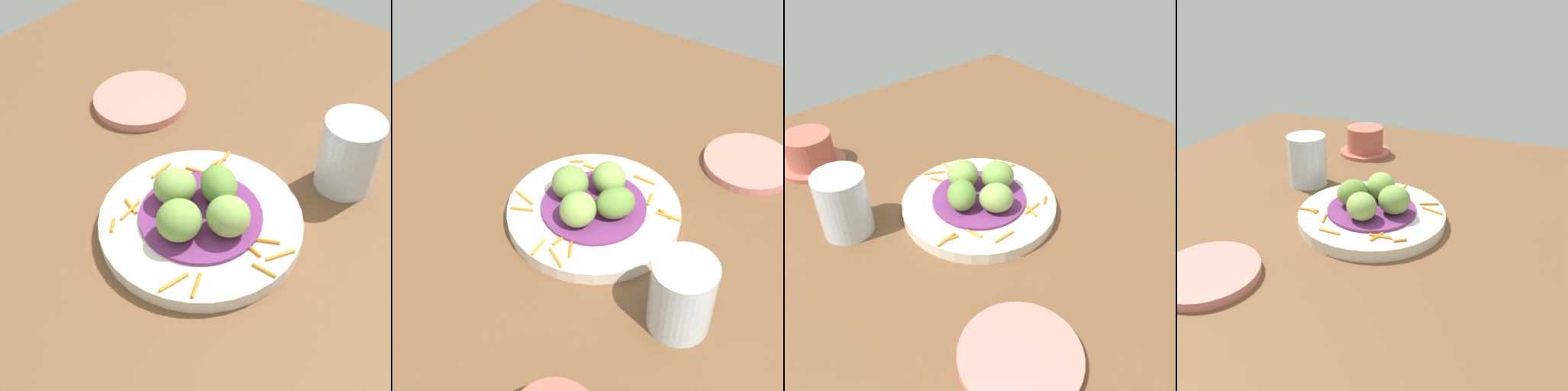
{
  "view_description": "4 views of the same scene",
  "coord_description": "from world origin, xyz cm",
  "views": [
    {
      "loc": [
        -30.88,
        39.25,
        54.29
      ],
      "look_at": [
        -0.4,
        3.15,
        6.67
      ],
      "focal_mm": 52.34,
      "sensor_mm": 36.0,
      "label": 1
    },
    {
      "loc": [
        -51.39,
        -29.58,
        60.47
      ],
      "look_at": [
        -2.37,
        3.94,
        6.73
      ],
      "focal_mm": 53.63,
      "sensor_mm": 36.0,
      "label": 2
    },
    {
      "loc": [
        39.17,
        -30.42,
        45.63
      ],
      "look_at": [
        0.38,
        2.13,
        6.62
      ],
      "focal_mm": 38.68,
      "sensor_mm": 36.0,
      "label": 3
    },
    {
      "loc": [
        55.01,
        29.55,
        36.84
      ],
      "look_at": [
        -1.61,
        3.6,
        6.82
      ],
      "focal_mm": 38.59,
      "sensor_mm": 36.0,
      "label": 4
    }
  ],
  "objects": [
    {
      "name": "guac_scoop_center",
      "position": [
        2.46,
        3.57,
        6.71
      ],
      "size": [
        6.99,
        7.06,
        4.43
      ],
      "primitive_type": "ellipsoid",
      "rotation": [
        0.0,
        0.0,
        0.89
      ],
      "color": "#84A851",
      "rests_on": "cabbage_bed"
    },
    {
      "name": "main_plate",
      "position": [
        -1.52,
        3.48,
        2.99
      ],
      "size": [
        24.61,
        24.61,
        1.98
      ],
      "primitive_type": "cylinder",
      "color": "silver",
      "rests_on": "table_surface"
    },
    {
      "name": "cabbage_bed",
      "position": [
        -1.52,
        3.48,
        4.23
      ],
      "size": [
        14.91,
        14.91,
        0.52
      ],
      "primitive_type": "cylinder",
      "color": "#702D6B",
      "rests_on": "main_plate"
    },
    {
      "name": "water_glass",
      "position": [
        -10.67,
        -14.81,
        6.99
      ],
      "size": [
        7.61,
        7.61,
        9.98
      ],
      "primitive_type": "cylinder",
      "color": "silver",
      "rests_on": "table_surface"
    },
    {
      "name": "guac_scoop_right",
      "position": [
        -1.61,
        7.46,
        6.84
      ],
      "size": [
        5.97,
        6.05,
        4.69
      ],
      "primitive_type": "ellipsoid",
      "rotation": [
        0.0,
        0.0,
        6.12
      ],
      "color": "#759E47",
      "rests_on": "cabbage_bed"
    },
    {
      "name": "guac_scoop_left",
      "position": [
        -1.43,
        -0.5,
        6.72
      ],
      "size": [
        7.0,
        6.75,
        4.46
      ],
      "primitive_type": "ellipsoid",
      "rotation": [
        0.0,
        0.0,
        0.95
      ],
      "color": "olive",
      "rests_on": "cabbage_bed"
    },
    {
      "name": "guac_scoop_back",
      "position": [
        -5.5,
        3.39,
        6.87
      ],
      "size": [
        5.62,
        5.43,
        4.74
      ],
      "primitive_type": "ellipsoid",
      "rotation": [
        0.0,
        0.0,
        4.82
      ],
      "color": "#84A851",
      "rests_on": "cabbage_bed"
    },
    {
      "name": "table_surface",
      "position": [
        0.0,
        0.0,
        1.0
      ],
      "size": [
        110.0,
        110.0,
        2.0
      ],
      "primitive_type": "cube",
      "color": "brown",
      "rests_on": "ground"
    },
    {
      "name": "carrot_garnish",
      "position": [
        -1.89,
        4.05,
        4.18
      ],
      "size": [
        21.36,
        22.56,
        0.4
      ],
      "color": "orange",
      "rests_on": "main_plate"
    },
    {
      "name": "side_plate_small",
      "position": [
        21.96,
        -10.17,
        2.67
      ],
      "size": [
        14.2,
        14.2,
        1.35
      ],
      "primitive_type": "cylinder",
      "color": "tan",
      "rests_on": "table_surface"
    }
  ]
}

